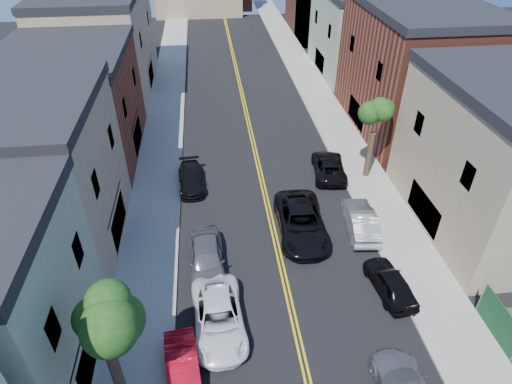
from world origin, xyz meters
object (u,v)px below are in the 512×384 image
object	(u,v)px
black_car_left	(191,179)
dark_car_right_far	(329,166)
white_pickup	(219,317)
red_sedan	(183,370)
black_car_right	(390,282)
grey_car_left	(207,258)
silver_car_right	(361,220)
black_suv_lane	(301,222)

from	to	relation	value
black_car_left	dark_car_right_far	bearing A→B (deg)	-1.20
white_pickup	red_sedan	bearing A→B (deg)	-126.08
black_car_left	black_car_right	world-z (taller)	black_car_right
white_pickup	grey_car_left	xyz separation A→B (m)	(-0.48, 4.09, 0.11)
grey_car_left	dark_car_right_far	xyz separation A→B (m)	(9.44, 9.00, -0.17)
black_car_left	black_car_right	distance (m)	15.65
black_car_left	dark_car_right_far	size ratio (longest dim) A/B	0.89
black_car_right	silver_car_right	bearing A→B (deg)	-96.31
black_car_left	silver_car_right	xyz separation A→B (m)	(10.72, -6.23, 0.14)
white_pickup	black_suv_lane	world-z (taller)	black_suv_lane
red_sedan	black_car_left	bearing A→B (deg)	81.95
black_car_left	grey_car_left	bearing A→B (deg)	-87.26
red_sedan	black_suv_lane	world-z (taller)	black_suv_lane
red_sedan	silver_car_right	distance (m)	14.25
black_car_left	silver_car_right	world-z (taller)	silver_car_right
grey_car_left	silver_car_right	world-z (taller)	grey_car_left
red_sedan	grey_car_left	size ratio (longest dim) A/B	0.81
grey_car_left	black_suv_lane	xyz separation A→B (m)	(5.98, 2.54, 0.02)
white_pickup	black_car_left	distance (m)	12.76
grey_car_left	black_suv_lane	distance (m)	6.50
white_pickup	black_car_right	world-z (taller)	white_pickup
black_car_right	silver_car_right	size ratio (longest dim) A/B	0.86
white_pickup	dark_car_right_far	world-z (taller)	white_pickup
silver_car_right	black_suv_lane	bearing A→B (deg)	3.41
silver_car_right	grey_car_left	bearing A→B (deg)	19.57
black_suv_lane	black_car_right	bearing A→B (deg)	-52.68
red_sedan	white_pickup	world-z (taller)	white_pickup
black_car_right	dark_car_right_far	world-z (taller)	black_car_right
white_pickup	black_car_left	size ratio (longest dim) A/B	1.22
silver_car_right	dark_car_right_far	world-z (taller)	silver_car_right
dark_car_right_far	black_car_left	bearing A→B (deg)	9.58
white_pickup	dark_car_right_far	bearing A→B (deg)	52.64
black_suv_lane	black_car_left	bearing A→B (deg)	140.67
white_pickup	black_car_right	bearing A→B (deg)	4.84
black_car_right	black_suv_lane	distance (m)	6.56
black_suv_lane	red_sedan	bearing A→B (deg)	-126.06
white_pickup	silver_car_right	xyz separation A→B (m)	(9.30, 6.45, 0.03)
grey_car_left	silver_car_right	distance (m)	10.07
black_suv_lane	dark_car_right_far	bearing A→B (deg)	63.73
red_sedan	white_pickup	xyz separation A→B (m)	(1.70, 2.61, 0.07)
red_sedan	dark_car_right_far	size ratio (longest dim) A/B	0.83
red_sedan	dark_car_right_far	xyz separation A→B (m)	(10.66, 15.69, 0.01)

